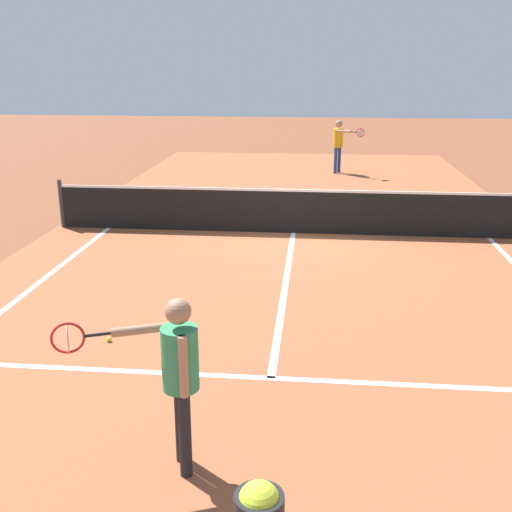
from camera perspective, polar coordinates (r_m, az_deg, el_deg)
The scene contains 9 objects.
ground_plane at distance 13.17m, azimuth 3.53°, elevation 2.17°, with size 60.00×60.00×0.00m, color brown.
court_surface_inbounds at distance 13.17m, azimuth 3.53°, elevation 2.17°, with size 10.62×24.40×0.00m, color #9E5433.
line_service_near at distance 7.20m, azimuth 1.42°, elevation -11.39°, with size 8.22×0.10×0.01m, color white.
line_center_service at distance 10.12m, azimuth 2.79°, elevation -2.61°, with size 0.10×6.40×0.01m, color white.
net at distance 13.05m, azimuth 3.57°, elevation 4.25°, with size 10.40×0.09×1.07m.
player_near at distance 5.33m, azimuth -7.43°, elevation -10.25°, with size 1.19×0.49×1.64m.
player_far at distance 20.57m, azimuth 7.78°, elevation 10.72°, with size 0.95×0.96×1.74m.
ball_hopper at distance 4.36m, azimuth 0.30°, elevation -22.66°, with size 0.34×0.34×0.87m.
tennis_ball_mid_court at distance 8.29m, azimuth -13.64°, elevation -7.62°, with size 0.07×0.07×0.07m, color #CCE033.
Camera 1 is at (0.45, -12.69, 3.49)m, focal length 42.62 mm.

